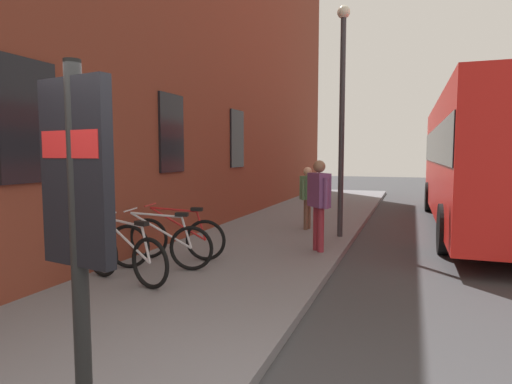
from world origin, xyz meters
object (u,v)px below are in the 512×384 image
bicycle_beside_lamp (125,256)px  street_lamp (342,102)px  pedestrian_near_bus (307,191)px  pedestrian_crossing_street (319,196)px  transit_info_sign (77,198)px  bicycle_mid_rack (177,238)px  bicycle_far_end (160,245)px  city_bus (487,156)px

bicycle_beside_lamp → street_lamp: 5.77m
pedestrian_near_bus → pedestrian_crossing_street: bearing=-161.6°
transit_info_sign → bicycle_beside_lamp: bearing=33.2°
bicycle_mid_rack → pedestrian_crossing_street: size_ratio=1.01×
bicycle_far_end → pedestrian_crossing_street: size_ratio=1.00×
transit_info_sign → city_bus: (10.49, -3.65, 0.20)m
bicycle_beside_lamp → pedestrian_near_bus: bearing=-15.5°
pedestrian_near_bus → pedestrian_crossing_street: (-2.26, -0.75, 0.12)m
city_bus → bicycle_beside_lamp: bearing=142.7°
bicycle_far_end → pedestrian_crossing_street: pedestrian_crossing_street is taller
bicycle_mid_rack → street_lamp: street_lamp is taller
pedestrian_near_bus → bicycle_beside_lamp: bearing=164.5°
pedestrian_near_bus → street_lamp: street_lamp is taller
bicycle_far_end → bicycle_mid_rack: size_ratio=1.00×
bicycle_mid_rack → pedestrian_near_bus: (3.77, -1.45, 0.55)m
bicycle_beside_lamp → pedestrian_crossing_street: size_ratio=1.00×
bicycle_mid_rack → street_lamp: (3.12, -2.36, 2.61)m
pedestrian_near_bus → pedestrian_crossing_street: 2.39m
pedestrian_crossing_street → street_lamp: street_lamp is taller
city_bus → pedestrian_crossing_street: bearing=142.3°
bicycle_beside_lamp → pedestrian_crossing_street: 3.75m
city_bus → pedestrian_crossing_street: 5.70m
city_bus → pedestrian_near_bus: city_bus is taller
city_bus → pedestrian_crossing_street: (-4.48, 3.46, -0.74)m
city_bus → bicycle_mid_rack: bearing=136.6°
bicycle_far_end → street_lamp: bearing=-31.1°
bicycle_mid_rack → pedestrian_crossing_street: 2.75m
city_bus → street_lamp: size_ratio=2.08×
bicycle_beside_lamp → bicycle_far_end: same height
bicycle_far_end → pedestrian_near_bus: (4.43, -1.37, 0.55)m
pedestrian_near_bus → bicycle_mid_rack: bearing=158.9°
city_bus → pedestrian_near_bus: (-2.21, 4.21, -0.86)m
street_lamp → bicycle_beside_lamp: bearing=152.7°
pedestrian_crossing_street → street_lamp: bearing=-5.5°
bicycle_beside_lamp → street_lamp: size_ratio=0.34×
bicycle_mid_rack → transit_info_sign: (-4.51, -2.00, 1.21)m
bicycle_beside_lamp → bicycle_far_end: 0.79m
bicycle_beside_lamp → bicycle_mid_rack: (1.45, 0.00, 0.00)m
street_lamp → city_bus: bearing=-49.1°
bicycle_mid_rack → transit_info_sign: transit_info_sign is taller
bicycle_beside_lamp → transit_info_sign: size_ratio=0.72×
bicycle_beside_lamp → transit_info_sign: bearing=-146.8°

